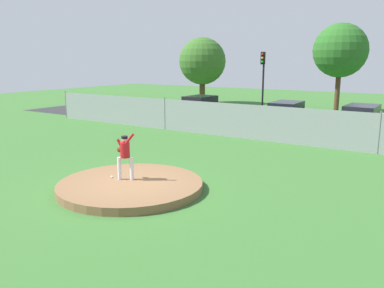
% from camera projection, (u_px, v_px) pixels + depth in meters
% --- Properties ---
extents(ground_plane, '(80.00, 80.00, 0.00)m').
position_uv_depth(ground_plane, '(219.00, 154.00, 18.20)').
color(ground_plane, '#386B2D').
extents(asphalt_strip, '(44.00, 7.00, 0.01)m').
position_uv_depth(asphalt_strip, '(285.00, 128.00, 25.17)').
color(asphalt_strip, '#2B2B2D').
rests_on(asphalt_strip, ground_plane).
extents(pitchers_mound, '(4.80, 4.80, 0.26)m').
position_uv_depth(pitchers_mound, '(131.00, 186.00, 13.25)').
color(pitchers_mound, brown).
rests_on(pitchers_mound, ground_plane).
extents(pitcher_youth, '(0.78, 0.33, 1.62)m').
position_uv_depth(pitcher_youth, '(125.00, 153.00, 13.29)').
color(pitcher_youth, silver).
rests_on(pitcher_youth, pitchers_mound).
extents(baseball, '(0.07, 0.07, 0.07)m').
position_uv_depth(baseball, '(112.00, 177.00, 13.67)').
color(baseball, white).
rests_on(baseball, pitchers_mound).
extents(chainlink_fence, '(30.38, 0.07, 1.98)m').
position_uv_depth(chainlink_fence, '(256.00, 123.00, 21.29)').
color(chainlink_fence, gray).
rests_on(chainlink_fence, ground_plane).
extents(parked_car_red, '(2.01, 4.12, 1.70)m').
position_uv_depth(parked_car_red, '(200.00, 108.00, 28.70)').
color(parked_car_red, '#A81919').
rests_on(parked_car_red, ground_plane).
extents(parked_car_silver, '(1.87, 4.65, 1.72)m').
position_uv_depth(parked_car_silver, '(361.00, 121.00, 22.73)').
color(parked_car_silver, '#B7BABF').
rests_on(parked_car_silver, ground_plane).
extents(parked_car_teal, '(1.95, 4.64, 1.62)m').
position_uv_depth(parked_car_teal, '(286.00, 115.00, 25.46)').
color(parked_car_teal, '#146066').
rests_on(parked_car_teal, ground_plane).
extents(traffic_cone_orange, '(0.40, 0.40, 0.55)m').
position_uv_depth(traffic_cone_orange, '(206.00, 121.00, 26.28)').
color(traffic_cone_orange, orange).
rests_on(traffic_cone_orange, asphalt_strip).
extents(traffic_light_near, '(0.28, 0.46, 4.80)m').
position_uv_depth(traffic_light_near, '(263.00, 73.00, 29.40)').
color(traffic_light_near, black).
rests_on(traffic_light_near, ground_plane).
extents(tree_tall_centre, '(4.50, 4.50, 6.35)m').
position_uv_depth(tree_tall_centre, '(202.00, 61.00, 38.48)').
color(tree_tall_centre, '#4C331E').
rests_on(tree_tall_centre, ground_plane).
extents(tree_bushy_near, '(4.28, 4.28, 7.11)m').
position_uv_depth(tree_bushy_near, '(340.00, 51.00, 31.72)').
color(tree_bushy_near, '#4C331E').
rests_on(tree_bushy_near, ground_plane).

